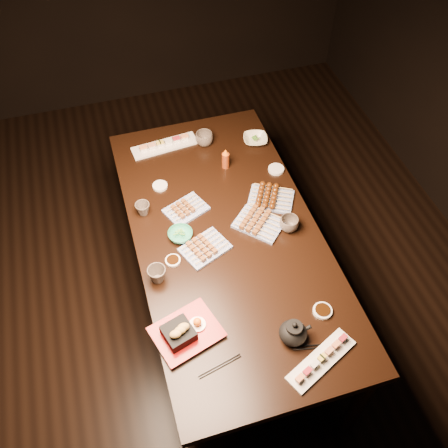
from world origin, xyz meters
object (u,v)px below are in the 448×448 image
(sushi_platter_far, at_px, (164,144))
(tempura_tray, at_px, (186,328))
(teacup_far_right, at_px, (204,139))
(teacup_near_left, at_px, (157,275))
(teacup_far_left, at_px, (143,209))
(yakitori_plate_right, at_px, (259,221))
(teacup_mid_right, at_px, (289,224))
(sushi_platter_near, at_px, (322,359))
(yakitori_plate_center, at_px, (205,246))
(yakitori_plate_left, at_px, (186,207))
(condiment_bottle, at_px, (226,158))
(dining_table, at_px, (227,276))
(teapot, at_px, (293,331))
(edamame_bowl_cream, at_px, (255,139))
(edamame_bowl_green, at_px, (180,235))

(sushi_platter_far, height_order, tempura_tray, tempura_tray)
(teacup_far_right, bearing_deg, teacup_near_left, -118.31)
(teacup_near_left, bearing_deg, teacup_far_left, 88.14)
(tempura_tray, distance_m, teacup_far_left, 0.72)
(yakitori_plate_right, bearing_deg, teacup_mid_right, 19.44)
(sushi_platter_near, relative_size, yakitori_plate_center, 1.52)
(sushi_platter_far, bearing_deg, yakitori_plate_left, 84.01)
(teacup_mid_right, height_order, condiment_bottle, condiment_bottle)
(yakitori_plate_right, relative_size, yakitori_plate_left, 1.12)
(yakitori_plate_center, bearing_deg, sushi_platter_near, -88.98)
(dining_table, bearing_deg, tempura_tray, -117.18)
(teacup_near_left, relative_size, teapot, 0.61)
(sushi_platter_far, xyz_separation_m, teacup_mid_right, (0.46, -0.78, 0.01))
(sushi_platter_near, bearing_deg, sushi_platter_far, 78.05)
(edamame_bowl_cream, distance_m, teapot, 1.25)
(teacup_mid_right, relative_size, condiment_bottle, 0.75)
(sushi_platter_near, relative_size, condiment_bottle, 2.63)
(teacup_near_left, xyz_separation_m, teacup_far_right, (0.45, 0.84, -0.00))
(edamame_bowl_green, distance_m, tempura_tray, 0.53)
(yakitori_plate_left, xyz_separation_m, teacup_mid_right, (0.46, -0.27, 0.01))
(condiment_bottle, bearing_deg, yakitori_plate_left, -138.97)
(yakitori_plate_left, height_order, tempura_tray, tempura_tray)
(edamame_bowl_green, bearing_deg, yakitori_plate_center, -47.75)
(yakitori_plate_left, height_order, teacup_far_left, teacup_far_left)
(teapot, bearing_deg, yakitori_plate_center, 113.86)
(yakitori_plate_left, xyz_separation_m, edamame_bowl_cream, (0.51, 0.40, -0.01))
(teacup_far_left, bearing_deg, edamame_bowl_green, -55.04)
(condiment_bottle, bearing_deg, teapot, -91.79)
(edamame_bowl_green, height_order, teacup_far_left, teacup_far_left)
(tempura_tray, bearing_deg, edamame_bowl_green, 62.31)
(sushi_platter_near, bearing_deg, edamame_bowl_cream, 57.65)
(teacup_far_left, distance_m, condiment_bottle, 0.54)
(sushi_platter_far, xyz_separation_m, teacup_far_left, (-0.21, -0.47, 0.01))
(tempura_tray, bearing_deg, sushi_platter_far, 65.12)
(dining_table, distance_m, edamame_bowl_green, 0.46)
(dining_table, height_order, yakitori_plate_left, yakitori_plate_left)
(teacup_near_left, distance_m, teapot, 0.66)
(dining_table, height_order, teacup_far_right, teacup_far_right)
(yakitori_plate_right, relative_size, tempura_tray, 0.84)
(sushi_platter_far, relative_size, teacup_near_left, 4.39)
(sushi_platter_far, xyz_separation_m, yakitori_plate_center, (0.03, -0.78, 0.00))
(edamame_bowl_cream, bearing_deg, sushi_platter_far, 167.80)
(teacup_far_right, xyz_separation_m, condiment_bottle, (0.06, -0.22, 0.02))
(yakitori_plate_center, distance_m, condiment_bottle, 0.58)
(edamame_bowl_green, xyz_separation_m, tempura_tray, (-0.10, -0.52, 0.03))
(dining_table, xyz_separation_m, edamame_bowl_cream, (0.36, 0.61, 0.39))
(sushi_platter_near, bearing_deg, condiment_bottle, 67.37)
(yakitori_plate_left, distance_m, teacup_mid_right, 0.53)
(teacup_far_left, xyz_separation_m, teapot, (0.47, -0.87, 0.02))
(yakitori_plate_center, height_order, yakitori_plate_right, yakitori_plate_right)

